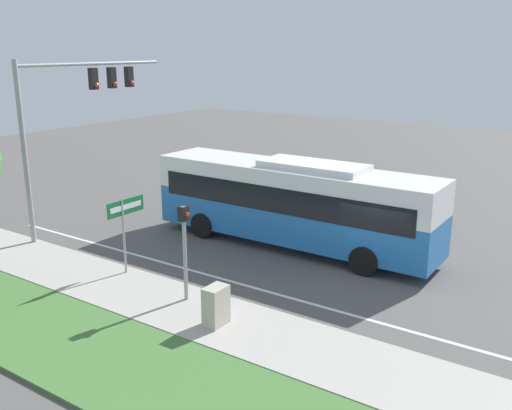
# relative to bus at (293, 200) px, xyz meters

# --- Properties ---
(ground_plane) EXTENTS (80.00, 80.00, 0.00)m
(ground_plane) POSITION_rel_bus_xyz_m (-0.65, -3.88, -1.91)
(ground_plane) COLOR #565451
(sidewalk) EXTENTS (2.80, 80.00, 0.12)m
(sidewalk) POSITION_rel_bus_xyz_m (-6.85, -3.88, -1.85)
(sidewalk) COLOR #ADA89E
(sidewalk) RESTS_ON ground_plane
(grass_verge) EXTENTS (3.60, 80.00, 0.10)m
(grass_verge) POSITION_rel_bus_xyz_m (-10.05, -3.88, -1.86)
(grass_verge) COLOR #477538
(grass_verge) RESTS_ON ground_plane
(lane_divider_near) EXTENTS (0.14, 30.00, 0.01)m
(lane_divider_near) POSITION_rel_bus_xyz_m (-4.25, -3.88, -1.90)
(lane_divider_near) COLOR silver
(lane_divider_near) RESTS_ON ground_plane
(bus) EXTENTS (2.68, 11.65, 3.49)m
(bus) POSITION_rel_bus_xyz_m (0.00, 0.00, 0.00)
(bus) COLOR #236BB7
(bus) RESTS_ON ground_plane
(signal_gantry) EXTENTS (7.51, 0.41, 7.24)m
(signal_gantry) POSITION_rel_bus_xyz_m (-3.19, 8.67, 3.44)
(signal_gantry) COLOR #939399
(signal_gantry) RESTS_ON ground_plane
(pedestrian_signal) EXTENTS (0.28, 0.34, 3.11)m
(pedestrian_signal) POSITION_rel_bus_xyz_m (-6.36, 0.02, 0.20)
(pedestrian_signal) COLOR #939399
(pedestrian_signal) RESTS_ON ground_plane
(street_sign) EXTENTS (1.63, 0.08, 2.76)m
(street_sign) POSITION_rel_bus_xyz_m (-5.78, 3.21, 0.12)
(street_sign) COLOR #939399
(street_sign) RESTS_ON ground_plane
(utility_cabinet) EXTENTS (0.72, 0.48, 1.14)m
(utility_cabinet) POSITION_rel_bus_xyz_m (-7.15, -1.77, -1.22)
(utility_cabinet) COLOR #B7B29E
(utility_cabinet) RESTS_ON sidewalk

